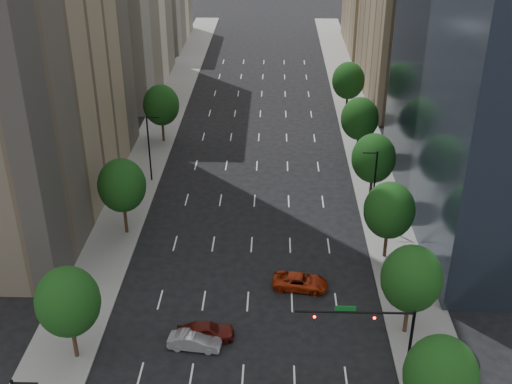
# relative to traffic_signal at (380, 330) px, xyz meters

# --- Properties ---
(sidewalk_left) EXTENTS (6.00, 200.00, 0.15)m
(sidewalk_left) POSITION_rel_traffic_signal_xyz_m (-26.03, 30.00, -5.10)
(sidewalk_left) COLOR slate
(sidewalk_left) RESTS_ON ground
(sidewalk_right) EXTENTS (6.00, 200.00, 0.15)m
(sidewalk_right) POSITION_rel_traffic_signal_xyz_m (4.97, 30.00, -5.10)
(sidewalk_right) COLOR slate
(sidewalk_right) RESTS_ON ground
(filler_left) EXTENTS (14.00, 26.00, 18.00)m
(filler_left) POSITION_rel_traffic_signal_xyz_m (-35.53, 106.00, 3.83)
(filler_left) COLOR beige
(filler_left) RESTS_ON ground
(parking_tan_right) EXTENTS (14.00, 30.00, 30.00)m
(parking_tan_right) POSITION_rel_traffic_signal_xyz_m (14.47, 70.00, 9.83)
(parking_tan_right) COLOR #8C7759
(parking_tan_right) RESTS_ON ground
(filler_right) EXTENTS (14.00, 26.00, 16.00)m
(filler_right) POSITION_rel_traffic_signal_xyz_m (14.47, 103.00, 2.83)
(filler_right) COLOR #8C7759
(filler_right) RESTS_ON ground
(tree_right_0) EXTENTS (5.20, 5.20, 8.39)m
(tree_right_0) POSITION_rel_traffic_signal_xyz_m (3.47, -5.00, 0.22)
(tree_right_0) COLOR #382316
(tree_right_0) RESTS_ON ground
(tree_right_1) EXTENTS (5.20, 5.20, 8.75)m
(tree_right_1) POSITION_rel_traffic_signal_xyz_m (3.47, 6.00, 0.58)
(tree_right_1) COLOR #382316
(tree_right_1) RESTS_ON ground
(tree_right_2) EXTENTS (5.20, 5.20, 8.61)m
(tree_right_2) POSITION_rel_traffic_signal_xyz_m (3.47, 18.00, 0.43)
(tree_right_2) COLOR #382316
(tree_right_2) RESTS_ON ground
(tree_right_3) EXTENTS (5.20, 5.20, 8.89)m
(tree_right_3) POSITION_rel_traffic_signal_xyz_m (3.47, 30.00, 0.72)
(tree_right_3) COLOR #382316
(tree_right_3) RESTS_ON ground
(tree_right_4) EXTENTS (5.20, 5.20, 8.46)m
(tree_right_4) POSITION_rel_traffic_signal_xyz_m (3.47, 44.00, 0.29)
(tree_right_4) COLOR #382316
(tree_right_4) RESTS_ON ground
(tree_right_5) EXTENTS (5.20, 5.20, 8.75)m
(tree_right_5) POSITION_rel_traffic_signal_xyz_m (3.47, 60.00, 0.58)
(tree_right_5) COLOR #382316
(tree_right_5) RESTS_ON ground
(tree_left_0) EXTENTS (5.20, 5.20, 8.75)m
(tree_left_0) POSITION_rel_traffic_signal_xyz_m (-24.53, 2.00, 0.58)
(tree_left_0) COLOR #382316
(tree_left_0) RESTS_ON ground
(tree_left_1) EXTENTS (5.20, 5.20, 8.97)m
(tree_left_1) POSITION_rel_traffic_signal_xyz_m (-24.53, 22.00, 0.79)
(tree_left_1) COLOR #382316
(tree_left_1) RESTS_ON ground
(tree_left_2) EXTENTS (5.20, 5.20, 8.68)m
(tree_left_2) POSITION_rel_traffic_signal_xyz_m (-24.53, 48.00, 0.50)
(tree_left_2) COLOR #382316
(tree_left_2) RESTS_ON ground
(streetlight_rn) EXTENTS (1.70, 0.20, 9.00)m
(streetlight_rn) POSITION_rel_traffic_signal_xyz_m (2.91, 25.00, -0.33)
(streetlight_rn) COLOR black
(streetlight_rn) RESTS_ON ground
(streetlight_ln) EXTENTS (1.70, 0.20, 9.00)m
(streetlight_ln) POSITION_rel_traffic_signal_xyz_m (-23.96, 35.00, -0.33)
(streetlight_ln) COLOR black
(streetlight_ln) RESTS_ON ground
(traffic_signal) EXTENTS (9.12, 0.40, 7.38)m
(traffic_signal) POSITION_rel_traffic_signal_xyz_m (0.00, 0.00, 0.00)
(traffic_signal) COLOR black
(traffic_signal) RESTS_ON ground
(car_maroon) EXTENTS (5.17, 2.59, 1.69)m
(car_maroon) POSITION_rel_traffic_signal_xyz_m (-13.96, 4.57, -4.33)
(car_maroon) COLOR #48100C
(car_maroon) RESTS_ON ground
(car_silver) EXTENTS (4.66, 2.04, 1.49)m
(car_silver) POSITION_rel_traffic_signal_xyz_m (-14.78, 3.43, -4.43)
(car_silver) COLOR #9C9CA2
(car_silver) RESTS_ON ground
(car_red_far) EXTENTS (5.67, 3.20, 1.50)m
(car_red_far) POSITION_rel_traffic_signal_xyz_m (-5.52, 12.27, -4.42)
(car_red_far) COLOR #95250A
(car_red_far) RESTS_ON ground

